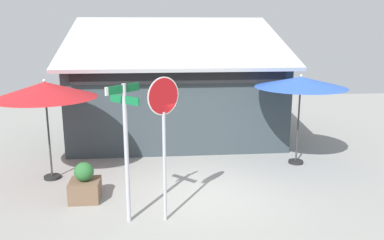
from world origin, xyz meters
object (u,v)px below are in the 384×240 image
object	(u,v)px
patio_umbrella_crimson_left	(45,90)
sidewalk_planter	(85,185)
patio_umbrella_royal_blue_center	(301,83)
stop_sign	(164,123)
street_sign_post	(126,140)

from	to	relation	value
patio_umbrella_crimson_left	sidewalk_planter	size ratio (longest dim) A/B	2.89
patio_umbrella_crimson_left	patio_umbrella_royal_blue_center	xyz separation A→B (m)	(7.03, 0.59, 0.03)
patio_umbrella_royal_blue_center	stop_sign	bearing A→B (deg)	-140.91
street_sign_post	sidewalk_planter	bearing A→B (deg)	133.02
sidewalk_planter	patio_umbrella_crimson_left	bearing A→B (deg)	127.26
patio_umbrella_royal_blue_center	sidewalk_planter	bearing A→B (deg)	-160.54
stop_sign	patio_umbrella_crimson_left	bearing A→B (deg)	138.19
stop_sign	sidewalk_planter	size ratio (longest dim) A/B	3.27
patio_umbrella_crimson_left	patio_umbrella_royal_blue_center	bearing A→B (deg)	4.84
street_sign_post	patio_umbrella_royal_blue_center	size ratio (longest dim) A/B	1.09
patio_umbrella_royal_blue_center	patio_umbrella_crimson_left	bearing A→B (deg)	-175.16
stop_sign	patio_umbrella_crimson_left	xyz separation A→B (m)	(-3.00, 2.68, 0.28)
stop_sign	patio_umbrella_crimson_left	world-z (taller)	stop_sign
street_sign_post	patio_umbrella_crimson_left	xyz separation A→B (m)	(-2.22, 2.66, 0.63)
stop_sign	sidewalk_planter	xyz separation A→B (m)	(-1.86, 1.19, -1.76)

